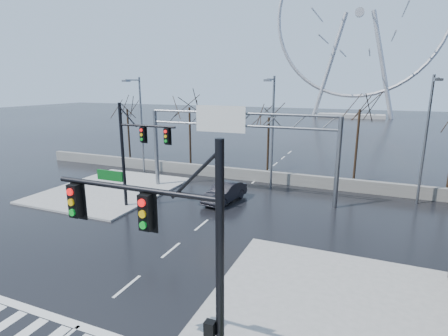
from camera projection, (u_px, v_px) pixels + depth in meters
The scene contains 16 objects.
ground at pixel (127, 286), 16.49m from camera, with size 260.00×260.00×0.00m, color black.
sidewalk_right_ext at pixel (354, 311), 14.55m from camera, with size 12.00×10.00×0.15m, color gray.
sidewalk_far at pixel (111, 190), 31.34m from camera, with size 10.00×12.00×0.15m, color gray.
barrier_wall at pixel (255, 175), 34.33m from camera, with size 52.00×0.50×1.10m, color slate.
signal_mast_near at pixel (175, 246), 9.81m from camera, with size 5.52×0.41×8.00m.
signal_mast_far at pixel (134, 147), 25.59m from camera, with size 4.72×0.41×8.00m.
sign_gantry at pixel (234, 135), 28.86m from camera, with size 16.36×0.40×7.60m.
streetlight_left at pixel (139, 118), 35.89m from camera, with size 0.50×2.55×10.00m.
streetlight_mid at pixel (272, 124), 30.68m from camera, with size 0.50×2.55×10.00m.
streetlight_right at pixel (427, 131), 26.22m from camera, with size 0.50×2.55×10.00m.
tree_far_left at pixel (127, 115), 43.44m from camera, with size 3.50×3.50×7.00m.
tree_left at pixel (190, 114), 39.55m from camera, with size 3.75×3.75×7.50m.
tree_center at pixel (269, 124), 37.29m from camera, with size 3.25×3.25×6.50m.
tree_right at pixel (359, 118), 32.80m from camera, with size 3.90×3.90×7.80m.
ferris_wheel at pixel (359, 20), 93.84m from camera, with size 45.00×6.00×50.91m.
car at pixel (225, 192), 28.24m from camera, with size 1.63×4.68×1.54m, color black.
Camera 1 is at (9.87, -11.85, 9.31)m, focal length 28.00 mm.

